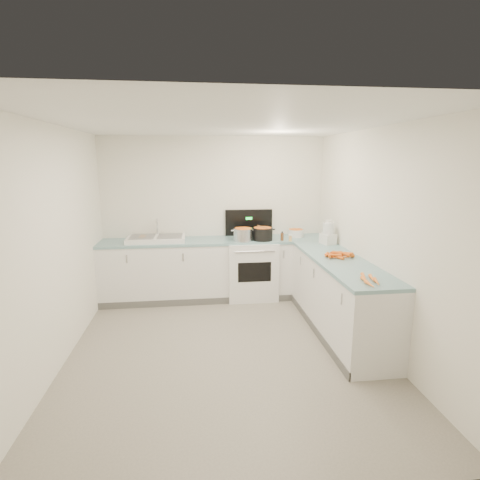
{
  "coord_description": "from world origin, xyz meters",
  "views": [
    {
      "loc": [
        -0.32,
        -3.94,
        2.13
      ],
      "look_at": [
        0.3,
        1.1,
        1.05
      ],
      "focal_mm": 28.0,
      "sensor_mm": 36.0,
      "label": 1
    }
  ],
  "objects": [
    {
      "name": "wall_front",
      "position": [
        0.0,
        -2.0,
        1.25
      ],
      "size": [
        3.5,
        0.0,
        2.5
      ],
      "primitive_type": null,
      "rotation": [
        -1.57,
        0.0,
        0.0
      ],
      "color": "white",
      "rests_on": "ground"
    },
    {
      "name": "ceiling",
      "position": [
        0.0,
        0.0,
        2.5
      ],
      "size": [
        3.5,
        4.0,
        0.0
      ],
      "primitive_type": null,
      "rotation": [
        3.14,
        0.0,
        0.0
      ],
      "color": "white",
      "rests_on": "ground"
    },
    {
      "name": "black_pot",
      "position": [
        0.71,
        1.56,
        1.03
      ],
      "size": [
        0.39,
        0.39,
        0.21
      ],
      "primitive_type": "cylinder",
      "rotation": [
        0.0,
        0.0,
        -0.42
      ],
      "color": "black",
      "rests_on": "stove"
    },
    {
      "name": "wall_right",
      "position": [
        1.75,
        0.0,
        1.25
      ],
      "size": [
        0.0,
        4.0,
        2.5
      ],
      "primitive_type": null,
      "rotation": [
        1.57,
        0.0,
        -1.57
      ],
      "color": "white",
      "rests_on": "ground"
    },
    {
      "name": "spice_jar",
      "position": [
        1.11,
        1.44,
        0.98
      ],
      "size": [
        0.05,
        0.05,
        0.08
      ],
      "primitive_type": "cylinder",
      "color": "#E5B266",
      "rests_on": "counter_back"
    },
    {
      "name": "mixing_bowl",
      "position": [
        1.28,
        1.77,
        1.0
      ],
      "size": [
        0.28,
        0.28,
        0.12
      ],
      "primitive_type": "cylinder",
      "rotation": [
        0.0,
        0.0,
        -0.1
      ],
      "color": "white",
      "rests_on": "counter_back"
    },
    {
      "name": "sink",
      "position": [
        -0.9,
        1.7,
        0.98
      ],
      "size": [
        0.86,
        0.52,
        0.31
      ],
      "color": "white",
      "rests_on": "counter_back"
    },
    {
      "name": "stove",
      "position": [
        0.55,
        1.69,
        0.47
      ],
      "size": [
        0.76,
        0.65,
        1.36
      ],
      "color": "white",
      "rests_on": "ground"
    },
    {
      "name": "wall_back",
      "position": [
        0.0,
        2.0,
        1.25
      ],
      "size": [
        3.5,
        0.0,
        2.5
      ],
      "primitive_type": null,
      "rotation": [
        1.57,
        0.0,
        0.0
      ],
      "color": "white",
      "rests_on": "ground"
    },
    {
      "name": "food_processor",
      "position": [
        1.6,
        1.18,
        1.09
      ],
      "size": [
        0.22,
        0.25,
        0.35
      ],
      "color": "white",
      "rests_on": "counter_right"
    },
    {
      "name": "counter_right",
      "position": [
        1.45,
        0.3,
        0.47
      ],
      "size": [
        0.62,
        2.2,
        0.94
      ],
      "color": "white",
      "rests_on": "ground"
    },
    {
      "name": "extract_bottle",
      "position": [
        0.99,
        1.5,
        1.0
      ],
      "size": [
        0.05,
        0.05,
        0.12
      ],
      "primitive_type": "cylinder",
      "color": "#593319",
      "rests_on": "counter_back"
    },
    {
      "name": "wall_left",
      "position": [
        -1.75,
        0.0,
        1.25
      ],
      "size": [
        0.0,
        4.0,
        2.5
      ],
      "primitive_type": null,
      "rotation": [
        1.57,
        0.0,
        1.57
      ],
      "color": "white",
      "rests_on": "ground"
    },
    {
      "name": "floor",
      "position": [
        0.0,
        0.0,
        0.0
      ],
      "size": [
        3.5,
        4.0,
        0.0
      ],
      "primitive_type": null,
      "color": "gray",
      "rests_on": "ground"
    },
    {
      "name": "counter_back",
      "position": [
        0.0,
        1.7,
        0.47
      ],
      "size": [
        3.5,
        0.62,
        0.94
      ],
      "color": "white",
      "rests_on": "ground"
    },
    {
      "name": "peeled_carrots",
      "position": [
        1.4,
        -0.56,
        0.96
      ],
      "size": [
        0.17,
        0.42,
        0.04
      ],
      "color": "orange",
      "rests_on": "counter_right"
    },
    {
      "name": "wooden_spoon",
      "position": [
        0.71,
        1.56,
        1.14
      ],
      "size": [
        0.12,
        0.32,
        0.01
      ],
      "primitive_type": "cylinder",
      "rotation": [
        1.57,
        0.0,
        0.32
      ],
      "color": "#AD7A47",
      "rests_on": "black_pot"
    },
    {
      "name": "carrot_pile",
      "position": [
        1.46,
        0.44,
        0.97
      ],
      "size": [
        0.4,
        0.32,
        0.08
      ],
      "color": "orange",
      "rests_on": "counter_right"
    },
    {
      "name": "peelings",
      "position": [
        -1.1,
        1.71,
        1.02
      ],
      "size": [
        0.21,
        0.26,
        0.01
      ],
      "color": "tan",
      "rests_on": "sink"
    },
    {
      "name": "steel_pot",
      "position": [
        0.4,
        1.55,
        1.03
      ],
      "size": [
        0.34,
        0.34,
        0.21
      ],
      "primitive_type": "cylinder",
      "rotation": [
        0.0,
        0.0,
        -0.2
      ],
      "color": "silver",
      "rests_on": "stove"
    }
  ]
}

